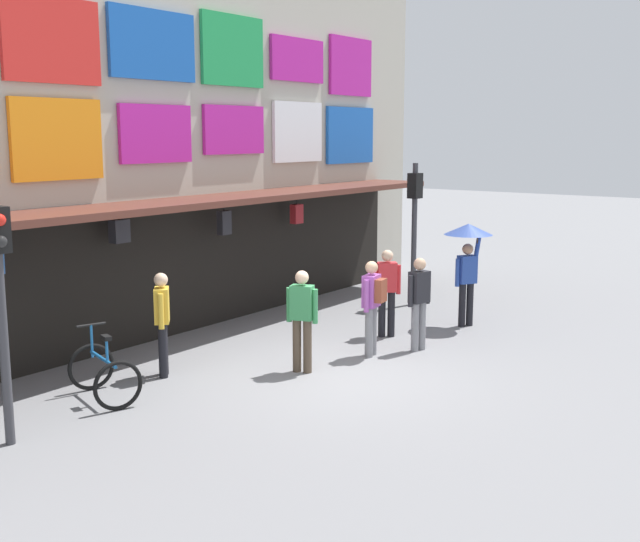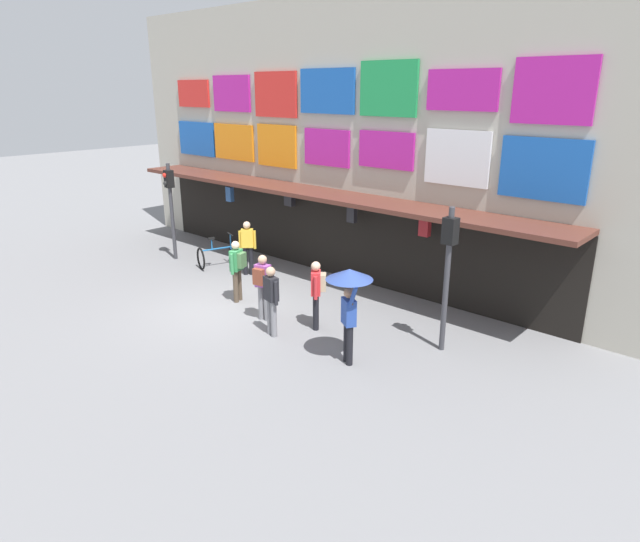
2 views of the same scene
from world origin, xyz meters
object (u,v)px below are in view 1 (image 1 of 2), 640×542
Objects in this scene: traffic_light_far at (414,211)px; pedestrian_in_green at (162,318)px; pedestrian_in_yellow at (373,301)px; pedestrian_in_black at (419,299)px; pedestrian_in_blue at (303,313)px; bicycle_parked at (104,374)px; pedestrian_in_purple at (387,286)px; pedestrian_with_umbrella at (468,246)px.

pedestrian_in_green is at bearing 175.58° from traffic_light_far.
traffic_light_far is 4.55m from pedestrian_in_yellow.
traffic_light_far reaches higher than pedestrian_in_yellow.
pedestrian_in_black is 1.00× the size of pedestrian_in_yellow.
pedestrian_in_green is 1.00× the size of pedestrian_in_blue.
pedestrian_in_black is (2.25, -0.89, -0.04)m from pedestrian_in_blue.
bicycle_parked is 1.43m from pedestrian_in_green.
traffic_light_far is 1.90× the size of pedestrian_in_black.
pedestrian_in_purple and pedestrian_in_yellow have the same top height.
pedestrian_in_black is 2.29m from pedestrian_with_umbrella.
pedestrian_with_umbrella is at bearing -17.38° from bicycle_parked.
pedestrian_in_green and pedestrian_in_purple have the same top height.
pedestrian_in_black is 0.81× the size of pedestrian_with_umbrella.
pedestrian_in_blue is 1.00× the size of pedestrian_in_purple.
pedestrian_in_blue and pedestrian_in_black have the same top height.
pedestrian_with_umbrella reaches higher than pedestrian_in_yellow.
pedestrian_in_yellow is (-1.32, -0.52, 0.00)m from pedestrian_in_purple.
pedestrian_in_blue is at bearing -177.94° from pedestrian_in_purple.
pedestrian_with_umbrella is at bearing -27.47° from pedestrian_in_purple.
pedestrian_in_yellow is (-4.13, -1.53, -1.16)m from traffic_light_far.
pedestrian_with_umbrella is (4.43, -0.76, 0.66)m from pedestrian_in_blue.
pedestrian_with_umbrella reaches higher than pedestrian_in_purple.
pedestrian_in_green is (-7.07, 0.55, -1.19)m from traffic_light_far.
pedestrian_in_purple is at bearing 62.39° from pedestrian_in_black.
bicycle_parked is 5.78m from pedestrian_in_purple.
pedestrian_in_green is at bearing 159.90° from pedestrian_in_purple.
pedestrian_in_purple is at bearing -20.10° from pedestrian_in_green.
pedestrian_in_purple is at bearing 2.06° from pedestrian_in_blue.
pedestrian_in_blue is 2.77m from pedestrian_in_purple.
traffic_light_far reaches higher than pedestrian_in_black.
pedestrian_in_green is at bearing 144.82° from pedestrian_in_yellow.
pedestrian_in_blue and pedestrian_in_yellow have the same top height.
pedestrian_in_purple reaches higher than bicycle_parked.
pedestrian_in_green is 4.53m from pedestrian_in_black.
pedestrian_in_black is at bearing -148.95° from traffic_light_far.
bicycle_parked is 4.70m from pedestrian_in_yellow.
traffic_light_far is at bearing -4.42° from pedestrian_in_green.
pedestrian_in_black is at bearing -176.74° from pedestrian_with_umbrella.
pedestrian_with_umbrella is at bearing -6.63° from pedestrian_in_yellow.
traffic_light_far is 8.57m from bicycle_parked.
pedestrian_in_purple is (-2.81, -1.01, -1.16)m from traffic_light_far.
traffic_light_far is 1.90× the size of pedestrian_in_yellow.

